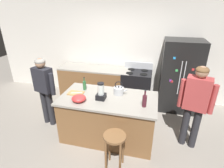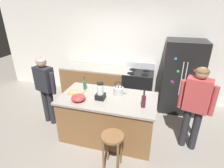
{
  "view_description": "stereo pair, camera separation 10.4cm",
  "coord_description": "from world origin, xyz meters",
  "px_view_note": "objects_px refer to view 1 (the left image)",
  "views": [
    {
      "loc": [
        0.79,
        -2.86,
        2.53
      ],
      "look_at": [
        0.0,
        0.3,
        1.05
      ],
      "focal_mm": 28.49,
      "sensor_mm": 36.0,
      "label": 1
    },
    {
      "loc": [
        0.89,
        -2.83,
        2.53
      ],
      "look_at": [
        0.0,
        0.3,
        1.05
      ],
      "focal_mm": 28.49,
      "sensor_mm": 36.0,
      "label": 2
    }
  ],
  "objects_px": {
    "person_by_sink_right": "(196,101)",
    "chef_knife": "(77,93)",
    "bottle_olive_oil": "(84,85)",
    "cutting_board": "(76,93)",
    "blender_appliance": "(101,92)",
    "tea_kettle": "(119,90)",
    "stove_range": "(136,87)",
    "bar_stool": "(115,143)",
    "refrigerator": "(179,76)",
    "kitchen_island": "(108,117)",
    "person_by_island_left": "(44,86)",
    "bottle_wine": "(145,101)",
    "mixing_bowl": "(79,98)"
  },
  "relations": [
    {
      "from": "bottle_olive_oil",
      "to": "cutting_board",
      "type": "bearing_deg",
      "value": -115.48
    },
    {
      "from": "person_by_island_left",
      "to": "tea_kettle",
      "type": "bearing_deg",
      "value": 3.35
    },
    {
      "from": "stove_range",
      "to": "chef_knife",
      "type": "bearing_deg",
      "value": -123.76
    },
    {
      "from": "mixing_bowl",
      "to": "tea_kettle",
      "type": "distance_m",
      "value": 0.79
    },
    {
      "from": "chef_knife",
      "to": "refrigerator",
      "type": "bearing_deg",
      "value": 16.83
    },
    {
      "from": "person_by_island_left",
      "to": "tea_kettle",
      "type": "distance_m",
      "value": 1.6
    },
    {
      "from": "bottle_olive_oil",
      "to": "blender_appliance",
      "type": "bearing_deg",
      "value": -34.01
    },
    {
      "from": "refrigerator",
      "to": "cutting_board",
      "type": "distance_m",
      "value": 2.57
    },
    {
      "from": "stove_range",
      "to": "cutting_board",
      "type": "distance_m",
      "value": 1.9
    },
    {
      "from": "bar_stool",
      "to": "blender_appliance",
      "type": "bearing_deg",
      "value": 122.58
    },
    {
      "from": "bar_stool",
      "to": "bottle_wine",
      "type": "relative_size",
      "value": 2.13
    },
    {
      "from": "blender_appliance",
      "to": "bar_stool",
      "type": "bearing_deg",
      "value": -57.42
    },
    {
      "from": "stove_range",
      "to": "person_by_island_left",
      "type": "relative_size",
      "value": 0.7
    },
    {
      "from": "refrigerator",
      "to": "person_by_sink_right",
      "type": "height_order",
      "value": "refrigerator"
    },
    {
      "from": "refrigerator",
      "to": "person_by_island_left",
      "type": "distance_m",
      "value": 3.18
    },
    {
      "from": "cutting_board",
      "to": "refrigerator",
      "type": "bearing_deg",
      "value": 35.73
    },
    {
      "from": "person_by_sink_right",
      "to": "bottle_olive_oil",
      "type": "distance_m",
      "value": 2.12
    },
    {
      "from": "stove_range",
      "to": "bar_stool",
      "type": "height_order",
      "value": "stove_range"
    },
    {
      "from": "chef_knife",
      "to": "tea_kettle",
      "type": "bearing_deg",
      "value": -5.63
    },
    {
      "from": "person_by_sink_right",
      "to": "cutting_board",
      "type": "height_order",
      "value": "person_by_sink_right"
    },
    {
      "from": "bar_stool",
      "to": "blender_appliance",
      "type": "distance_m",
      "value": 0.93
    },
    {
      "from": "blender_appliance",
      "to": "mixing_bowl",
      "type": "distance_m",
      "value": 0.42
    },
    {
      "from": "person_by_sink_right",
      "to": "chef_knife",
      "type": "xyz_separation_m",
      "value": [
        -2.2,
        -0.13,
        -0.05
      ]
    },
    {
      "from": "bottle_olive_oil",
      "to": "tea_kettle",
      "type": "relative_size",
      "value": 1.0
    },
    {
      "from": "bar_stool",
      "to": "refrigerator",
      "type": "bearing_deg",
      "value": 63.44
    },
    {
      "from": "person_by_island_left",
      "to": "mixing_bowl",
      "type": "height_order",
      "value": "person_by_island_left"
    },
    {
      "from": "bottle_olive_oil",
      "to": "chef_knife",
      "type": "height_order",
      "value": "bottle_olive_oil"
    },
    {
      "from": "chef_knife",
      "to": "kitchen_island",
      "type": "bearing_deg",
      "value": -19.04
    },
    {
      "from": "bottle_olive_oil",
      "to": "cutting_board",
      "type": "xyz_separation_m",
      "value": [
        -0.1,
        -0.22,
        -0.09
      ]
    },
    {
      "from": "tea_kettle",
      "to": "kitchen_island",
      "type": "bearing_deg",
      "value": -130.09
    },
    {
      "from": "person_by_sink_right",
      "to": "chef_knife",
      "type": "height_order",
      "value": "person_by_sink_right"
    },
    {
      "from": "bar_stool",
      "to": "cutting_board",
      "type": "bearing_deg",
      "value": 142.67
    },
    {
      "from": "stove_range",
      "to": "chef_knife",
      "type": "xyz_separation_m",
      "value": [
        -1.02,
        -1.53,
        0.46
      ]
    },
    {
      "from": "person_by_island_left",
      "to": "bar_stool",
      "type": "bearing_deg",
      "value": -25.76
    },
    {
      "from": "kitchen_island",
      "to": "person_by_island_left",
      "type": "distance_m",
      "value": 1.52
    },
    {
      "from": "person_by_island_left",
      "to": "blender_appliance",
      "type": "bearing_deg",
      "value": -8.07
    },
    {
      "from": "person_by_island_left",
      "to": "stove_range",
      "type": "bearing_deg",
      "value": 38.21
    },
    {
      "from": "person_by_sink_right",
      "to": "bottle_olive_oil",
      "type": "height_order",
      "value": "person_by_sink_right"
    },
    {
      "from": "refrigerator",
      "to": "chef_knife",
      "type": "distance_m",
      "value": 2.55
    },
    {
      "from": "kitchen_island",
      "to": "chef_knife",
      "type": "distance_m",
      "value": 0.8
    },
    {
      "from": "cutting_board",
      "to": "kitchen_island",
      "type": "bearing_deg",
      "value": 0.11
    },
    {
      "from": "stove_range",
      "to": "tea_kettle",
      "type": "height_order",
      "value": "tea_kettle"
    },
    {
      "from": "stove_range",
      "to": "blender_appliance",
      "type": "distance_m",
      "value": 1.78
    },
    {
      "from": "bottle_wine",
      "to": "bottle_olive_oil",
      "type": "height_order",
      "value": "bottle_wine"
    },
    {
      "from": "bottle_wine",
      "to": "chef_knife",
      "type": "distance_m",
      "value": 1.35
    },
    {
      "from": "person_by_island_left",
      "to": "tea_kettle",
      "type": "height_order",
      "value": "person_by_island_left"
    },
    {
      "from": "blender_appliance",
      "to": "tea_kettle",
      "type": "height_order",
      "value": "blender_appliance"
    },
    {
      "from": "tea_kettle",
      "to": "chef_knife",
      "type": "distance_m",
      "value": 0.83
    },
    {
      "from": "bar_stool",
      "to": "stove_range",
      "type": "bearing_deg",
      "value": 88.17
    },
    {
      "from": "bottle_wine",
      "to": "tea_kettle",
      "type": "relative_size",
      "value": 1.15
    }
  ]
}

